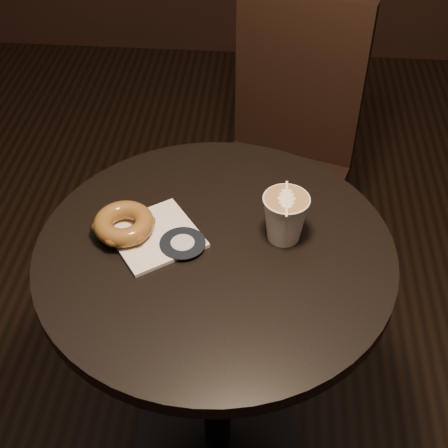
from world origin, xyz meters
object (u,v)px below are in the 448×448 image
object	(u,v)px
pastry_bag	(155,236)
chair	(286,142)
cafe_table	(216,313)
latte_cup	(285,218)
doughnut	(124,224)

from	to	relation	value
pastry_bag	chair	bearing A→B (deg)	32.59
chair	pastry_bag	world-z (taller)	chair
cafe_table	chair	xyz separation A→B (m)	(0.14, 0.67, -0.02)
cafe_table	latte_cup	size ratio (longest dim) A/B	7.51
doughnut	latte_cup	world-z (taller)	latte_cup
latte_cup	chair	bearing A→B (deg)	88.77
latte_cup	pastry_bag	bearing A→B (deg)	-174.97
pastry_bag	latte_cup	distance (m)	0.26
chair	doughnut	xyz separation A→B (m)	(-0.33, -0.65, 0.25)
pastry_bag	doughnut	world-z (taller)	doughnut
chair	pastry_bag	size ratio (longest dim) A/B	5.99
chair	latte_cup	distance (m)	0.69
chair	pastry_bag	bearing A→B (deg)	-94.24
doughnut	chair	bearing A→B (deg)	63.43
pastry_bag	latte_cup	bearing A→B (deg)	-30.40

